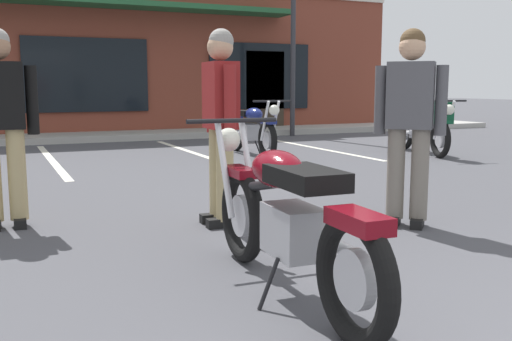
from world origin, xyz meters
The scene contains 10 objects.
ground_plane centered at (0.00, 4.06, 0.00)m, with size 80.00×80.00×0.00m, color #47474C.
sidewalk_kerb centered at (0.00, 12.63, 0.07)m, with size 22.00×1.80×0.14m, color #A8A59E.
brick_storefront_building centered at (0.00, 16.16, 1.92)m, with size 16.53×6.99×3.83m.
painted_stall_lines centered at (0.00, 9.03, 0.00)m, with size 7.44×4.80×0.01m.
motorcycle_foreground_classic centered at (-0.58, 1.93, 0.46)m, with size 0.66×2.11×0.98m.
motorcycle_red_sportbike centered at (2.04, 8.32, 0.46)m, with size 0.66×2.11×0.98m.
motorcycle_black_cruiser centered at (4.89, 7.19, 0.53)m, with size 0.89×2.07×0.98m.
person_in_black_shirt centered at (1.15, 3.01, 0.95)m, with size 0.49×0.50×1.68m.
person_in_shorts_foreground centered at (-2.01, 4.36, 0.95)m, with size 0.60×0.28×1.68m.
person_by_back_row centered at (-0.30, 3.69, 0.95)m, with size 0.29×0.60×1.68m.
Camera 1 is at (-2.08, -0.97, 1.20)m, focal length 41.04 mm.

